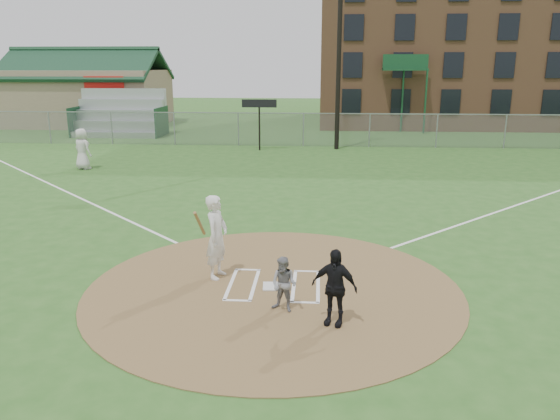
# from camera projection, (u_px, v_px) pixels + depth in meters

# --- Properties ---
(ground) EXTENTS (140.00, 140.00, 0.00)m
(ground) POSITION_uv_depth(u_px,v_px,m) (274.00, 288.00, 12.30)
(ground) COLOR #2B5A1E
(ground) RESTS_ON ground
(dirt_circle) EXTENTS (8.40, 8.40, 0.02)m
(dirt_circle) POSITION_uv_depth(u_px,v_px,m) (274.00, 288.00, 12.30)
(dirt_circle) COLOR olive
(dirt_circle) RESTS_ON ground
(home_plate) EXTENTS (0.51, 0.51, 0.03)m
(home_plate) POSITION_uv_depth(u_px,v_px,m) (273.00, 286.00, 12.33)
(home_plate) COLOR silver
(home_plate) RESTS_ON dirt_circle
(foul_line_first) EXTENTS (17.04, 17.04, 0.01)m
(foul_line_first) POSITION_uv_depth(u_px,v_px,m) (534.00, 199.00, 20.35)
(foul_line_first) COLOR white
(foul_line_first) RESTS_ON ground
(foul_line_third) EXTENTS (17.04, 17.04, 0.01)m
(foul_line_third) POSITION_uv_depth(u_px,v_px,m) (66.00, 192.00, 21.59)
(foul_line_third) COLOR white
(foul_line_third) RESTS_ON ground
(catcher) EXTENTS (0.68, 0.61, 1.15)m
(catcher) POSITION_uv_depth(u_px,v_px,m) (284.00, 284.00, 11.02)
(catcher) COLOR gray
(catcher) RESTS_ON dirt_circle
(umpire) EXTENTS (0.97, 0.63, 1.53)m
(umpire) POSITION_uv_depth(u_px,v_px,m) (334.00, 287.00, 10.40)
(umpire) COLOR black
(umpire) RESTS_ON dirt_circle
(ondeck_player) EXTENTS (1.13, 0.98, 1.94)m
(ondeck_player) POSITION_uv_depth(u_px,v_px,m) (82.00, 149.00, 25.98)
(ondeck_player) COLOR silver
(ondeck_player) RESTS_ON ground
(batters_boxes) EXTENTS (2.08, 1.88, 0.01)m
(batters_boxes) POSITION_uv_depth(u_px,v_px,m) (274.00, 285.00, 12.44)
(batters_boxes) COLOR white
(batters_boxes) RESTS_ON dirt_circle
(batter_at_plate) EXTENTS (0.69, 1.11, 1.98)m
(batter_at_plate) POSITION_uv_depth(u_px,v_px,m) (217.00, 237.00, 12.67)
(batter_at_plate) COLOR silver
(batter_at_plate) RESTS_ON dirt_circle
(outfield_fence) EXTENTS (56.08, 0.08, 2.03)m
(outfield_fence) POSITION_uv_depth(u_px,v_px,m) (303.00, 130.00, 33.23)
(outfield_fence) COLOR slate
(outfield_fence) RESTS_ON ground
(bleachers) EXTENTS (6.08, 3.20, 3.20)m
(bleachers) POSITION_uv_depth(u_px,v_px,m) (119.00, 113.00, 38.02)
(bleachers) COLOR #B7BABF
(bleachers) RESTS_ON ground
(clubhouse) EXTENTS (12.20, 8.71, 6.23)m
(clubhouse) POSITION_uv_depth(u_px,v_px,m) (88.00, 95.00, 44.70)
(clubhouse) COLOR gray
(clubhouse) RESTS_ON ground
(brick_warehouse) EXTENTS (30.00, 17.17, 15.00)m
(brick_warehouse) POSITION_uv_depth(u_px,v_px,m) (500.00, 32.00, 45.82)
(brick_warehouse) COLOR #905C3E
(brick_warehouse) RESTS_ON ground
(light_pole) EXTENTS (1.20, 0.30, 12.22)m
(light_pole) POSITION_uv_depth(u_px,v_px,m) (340.00, 32.00, 30.67)
(light_pole) COLOR black
(light_pole) RESTS_ON ground
(scoreboard_sign) EXTENTS (2.00, 0.10, 2.93)m
(scoreboard_sign) POSITION_uv_depth(u_px,v_px,m) (259.00, 109.00, 31.31)
(scoreboard_sign) COLOR black
(scoreboard_sign) RESTS_ON ground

